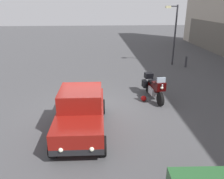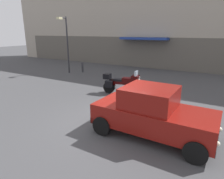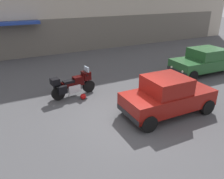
# 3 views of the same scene
# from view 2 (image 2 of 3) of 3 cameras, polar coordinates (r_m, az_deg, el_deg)

# --- Properties ---
(ground_plane) EXTENTS (80.00, 80.00, 0.00)m
(ground_plane) POSITION_cam_2_polar(r_m,az_deg,el_deg) (7.70, -0.58, -9.06)
(ground_plane) COLOR #424244
(motorcycle) EXTENTS (2.26, 0.87, 1.36)m
(motorcycle) POSITION_cam_2_polar(r_m,az_deg,el_deg) (10.65, 2.87, 1.75)
(motorcycle) COLOR black
(motorcycle) RESTS_ON ground
(helmet) EXTENTS (0.28, 0.28, 0.28)m
(helmet) POSITION_cam_2_polar(r_m,az_deg,el_deg) (10.17, 2.82, -1.77)
(helmet) COLOR #990C0C
(helmet) RESTS_ON ground
(car_hatchback_near) EXTENTS (3.91, 1.86, 1.64)m
(car_hatchback_near) POSITION_cam_2_polar(r_m,az_deg,el_deg) (6.51, 11.50, -6.58)
(car_hatchback_near) COLOR maroon
(car_hatchback_near) RESTS_ON ground
(streetlamp_curbside) EXTENTS (0.28, 0.94, 4.40)m
(streetlamp_curbside) POSITION_cam_2_polar(r_m,az_deg,el_deg) (16.48, -13.17, 13.91)
(streetlamp_curbside) COLOR #2D2D33
(streetlamp_curbside) RESTS_ON ground
(bollard_curbside) EXTENTS (0.16, 0.16, 0.84)m
(bollard_curbside) POSITION_cam_2_polar(r_m,az_deg,el_deg) (16.90, -8.55, 6.48)
(bollard_curbside) COLOR #333338
(bollard_curbside) RESTS_ON ground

